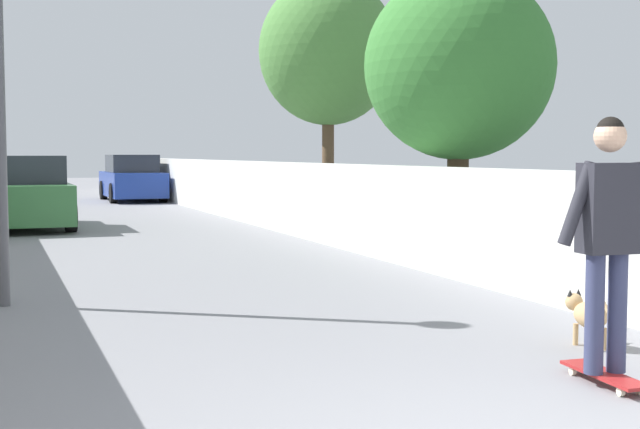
% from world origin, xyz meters
% --- Properties ---
extents(ground_plane, '(80.00, 80.00, 0.00)m').
position_xyz_m(ground_plane, '(14.00, 0.00, 0.00)').
color(ground_plane, gray).
extents(fence_right, '(48.00, 0.30, 1.41)m').
position_xyz_m(fence_right, '(12.00, -3.01, 0.70)').
color(fence_right, silver).
rests_on(fence_right, ground).
extents(tree_right_near, '(2.82, 2.82, 5.16)m').
position_xyz_m(tree_right_near, '(13.00, -3.92, 3.65)').
color(tree_right_near, brown).
rests_on(tree_right_near, ground).
extents(tree_right_mid, '(2.74, 2.74, 4.20)m').
position_xyz_m(tree_right_mid, '(7.50, -3.78, 2.83)').
color(tree_right_mid, '#473523').
rests_on(tree_right_mid, ground).
extents(skateboard, '(0.81, 0.26, 0.08)m').
position_xyz_m(skateboard, '(1.30, -1.36, 0.07)').
color(skateboard, maroon).
rests_on(skateboard, ground).
extents(person_skateboarder, '(0.25, 0.71, 1.75)m').
position_xyz_m(person_skateboarder, '(1.30, -1.36, 1.11)').
color(person_skateboarder, '#333859').
rests_on(person_skateboarder, skateboard).
extents(dog, '(1.29, 0.77, 1.06)m').
position_xyz_m(dog, '(2.30, -2.00, 0.27)').
color(dog, tan).
rests_on(dog, ground).
extents(car_near, '(3.94, 1.80, 1.54)m').
position_xyz_m(car_near, '(15.75, 1.86, 0.71)').
color(car_near, '#336B38').
rests_on(car_near, ground).
extents(car_far, '(4.11, 1.80, 1.54)m').
position_xyz_m(car_far, '(25.65, -1.86, 0.71)').
color(car_far, navy).
rests_on(car_far, ground).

